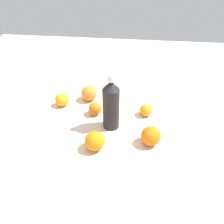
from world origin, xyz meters
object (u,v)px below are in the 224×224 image
folded_napkin (159,92)px  orange_1 (95,141)px  orange_2 (146,110)px  orange_3 (62,100)px  orange_4 (151,136)px  orange_5 (95,109)px  orange_0 (89,93)px  water_bottle (112,105)px

folded_napkin → orange_1: bearing=-30.1°
orange_2 → orange_3: bearing=-94.3°
orange_3 → folded_napkin: bearing=111.2°
orange_4 → orange_5: size_ratio=1.27×
orange_4 → folded_napkin: (-0.42, 0.06, -0.04)m
orange_2 → orange_3: size_ratio=0.87×
orange_2 → orange_1: bearing=-38.7°
orange_0 → orange_3: size_ratio=1.18×
orange_0 → orange_5: 0.14m
water_bottle → orange_0: size_ratio=3.15×
water_bottle → orange_4: size_ratio=3.21×
orange_2 → orange_5: (0.02, -0.25, 0.00)m
orange_0 → orange_2: size_ratio=1.36×
water_bottle → folded_napkin: (-0.33, 0.23, -0.12)m
orange_1 → orange_5: (-0.23, -0.04, -0.01)m
water_bottle → orange_3: (-0.14, -0.28, -0.08)m
water_bottle → orange_3: 0.32m
orange_2 → orange_3: (-0.03, -0.43, 0.00)m
orange_1 → orange_2: size_ratio=1.33×
orange_2 → orange_5: bearing=-85.0°
orange_0 → orange_2: orange_0 is taller
orange_1 → folded_napkin: orange_1 is taller
orange_3 → water_bottle: bearing=63.6°
folded_napkin → orange_0: bearing=-71.7°
orange_1 → orange_4: bearing=104.4°
water_bottle → orange_3: size_ratio=3.73×
orange_0 → folded_napkin: bearing=108.3°
orange_2 → orange_5: size_ratio=0.95×
orange_2 → orange_3: 0.43m
orange_4 → orange_5: 0.32m
orange_0 → folded_napkin: orange_0 is taller
orange_4 → water_bottle: bearing=-118.3°
orange_0 → orange_2: 0.32m
orange_1 → orange_2: orange_1 is taller
orange_2 → orange_3: orange_3 is taller
orange_5 → orange_4: bearing=56.6°
orange_1 → orange_3: 0.36m
folded_napkin → water_bottle: bearing=-34.6°
water_bottle → folded_napkin: bearing=-21.4°
orange_1 → orange_5: 0.24m
orange_5 → folded_napkin: orange_5 is taller
orange_0 → orange_3: bearing=-60.9°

